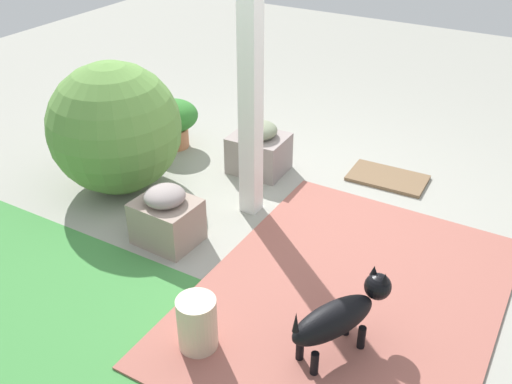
{
  "coord_description": "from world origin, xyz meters",
  "views": [
    {
      "loc": [
        -1.65,
        3.42,
        2.51
      ],
      "look_at": [
        0.22,
        0.2,
        0.26
      ],
      "focal_mm": 40.68,
      "sensor_mm": 36.0,
      "label": 1
    }
  ],
  "objects": [
    {
      "name": "ceramic_urn",
      "position": [
        -0.15,
        1.5,
        0.17
      ],
      "size": [
        0.23,
        0.23,
        0.35
      ],
      "primitive_type": "cylinder",
      "color": "beige",
      "rests_on": "ground"
    },
    {
      "name": "porch_pillar",
      "position": [
        0.34,
        0.07,
        1.2
      ],
      "size": [
        0.14,
        0.14,
        2.4
      ],
      "primitive_type": "cube",
      "color": "white",
      "rests_on": "ground"
    },
    {
      "name": "ground_plane",
      "position": [
        0.0,
        0.0,
        0.0
      ],
      "size": [
        12.0,
        12.0,
        0.0
      ],
      "primitive_type": "plane",
      "color": "#9A998E"
    },
    {
      "name": "stone_planter_mid",
      "position": [
        0.64,
        0.75,
        0.2
      ],
      "size": [
        0.45,
        0.39,
        0.45
      ],
      "color": "gray",
      "rests_on": "ground"
    },
    {
      "name": "dog",
      "position": [
        -0.86,
        1.13,
        0.27
      ],
      "size": [
        0.42,
        0.66,
        0.47
      ],
      "color": "black",
      "rests_on": "ground"
    },
    {
      "name": "doormat",
      "position": [
        -0.45,
        -0.93,
        0.01
      ],
      "size": [
        0.67,
        0.41,
        0.03
      ],
      "primitive_type": "cube",
      "rotation": [
        0.0,
        0.0,
        0.03
      ],
      "color": "brown",
      "rests_on": "ground"
    },
    {
      "name": "brick_path",
      "position": [
        -0.74,
        0.68,
        0.01
      ],
      "size": [
        1.8,
        2.4,
        0.02
      ],
      "primitive_type": "cube",
      "color": "#A25C51",
      "rests_on": "ground"
    },
    {
      "name": "round_shrub",
      "position": [
        1.47,
        0.31,
        0.54
      ],
      "size": [
        1.08,
        1.08,
        1.08
      ],
      "primitive_type": "sphere",
      "color": "#5D8C40",
      "rests_on": "ground"
    },
    {
      "name": "stone_planter_nearest",
      "position": [
        0.6,
        -0.51,
        0.21
      ],
      "size": [
        0.49,
        0.41,
        0.46
      ],
      "color": "gray",
      "rests_on": "ground"
    },
    {
      "name": "terracotta_pot_broad",
      "position": [
        1.54,
        -0.52,
        0.28
      ],
      "size": [
        0.48,
        0.48,
        0.46
      ],
      "color": "#BB7450",
      "rests_on": "ground"
    }
  ]
}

